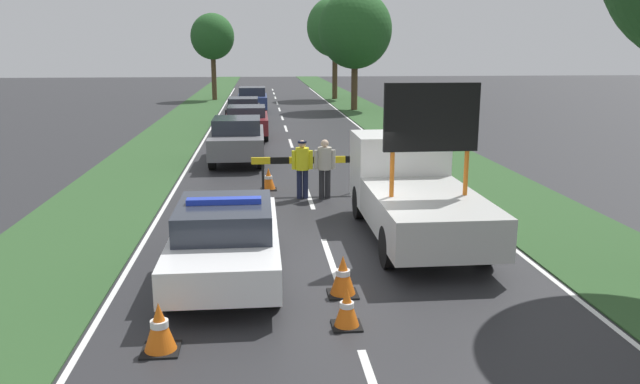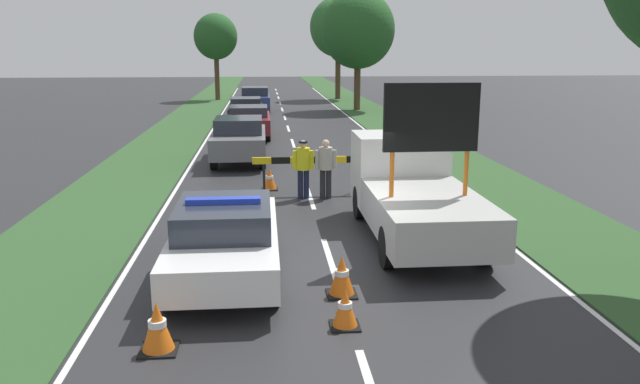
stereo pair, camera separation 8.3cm
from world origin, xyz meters
The scene contains 21 objects.
ground_plane centered at (0.00, 0.00, 0.00)m, with size 160.00×160.00×0.00m, color #28282B.
lane_markings centered at (0.00, 18.50, 0.00)m, with size 7.86×70.84×0.01m.
grass_verge_left centered at (-5.56, 20.00, 0.01)m, with size 3.16×120.00×0.03m.
grass_verge_right centered at (5.56, 20.00, 0.01)m, with size 3.16×120.00×0.03m.
police_car centered at (-1.99, -0.85, 0.73)m, with size 1.88×4.67×1.50m.
work_truck centered at (1.99, 1.38, 1.03)m, with size 2.13×5.50×3.43m.
road_barrier centered at (0.00, 5.59, 0.90)m, with size 3.20×0.08×1.08m.
police_officer centered at (-0.19, 5.07, 0.97)m, with size 0.58×0.37×1.62m.
pedestrian_civilian centered at (0.42, 5.00, 0.96)m, with size 0.59×0.38×1.65m.
traffic_cone_near_police centered at (-2.76, -3.69, 0.35)m, with size 0.52×0.52×0.71m.
traffic_cone_centre_front centered at (0.01, -1.93, 0.34)m, with size 0.51×0.51×0.70m.
traffic_cone_near_truck centered at (-0.10, -3.17, 0.30)m, with size 0.44×0.44×0.61m.
traffic_cone_behind_barrier centered at (-1.12, 6.24, 0.32)m, with size 0.47×0.47×0.65m.
traffic_cone_lane_edge centered at (1.50, 4.91, 0.27)m, with size 0.39×0.39×0.55m.
queued_car_suv_grey centered at (-2.16, 10.90, 0.85)m, with size 1.90×4.43×1.63m.
queued_car_wagon_maroon centered at (-1.94, 17.38, 0.77)m, with size 1.94×4.44×1.46m.
queued_car_sedan_black centered at (-2.21, 22.74, 0.75)m, with size 1.80×4.23×1.44m.
queued_car_hatch_blue centered at (-1.79, 29.21, 0.82)m, with size 1.88×4.28×1.62m.
roadside_tree_near_left centered at (-4.89, 39.00, 4.91)m, with size 3.39×3.39×6.73m.
roadside_tree_near_right centered at (4.79, 39.11, 5.68)m, with size 4.50×4.50×8.07m.
roadside_tree_mid_right centered at (4.99, 29.85, 5.22)m, with size 4.81×4.81×7.77m.
Camera 1 is at (-1.33, -11.74, 4.08)m, focal length 35.00 mm.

